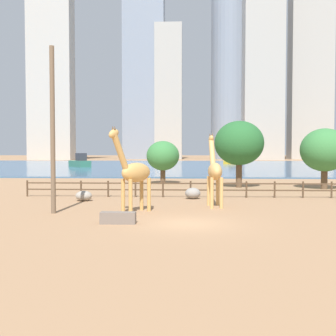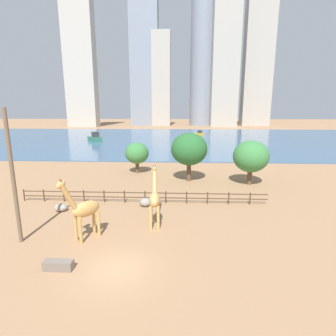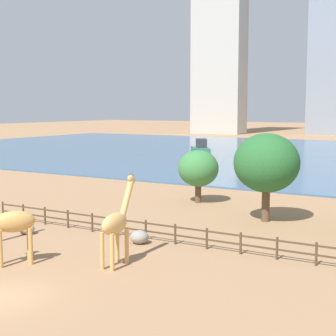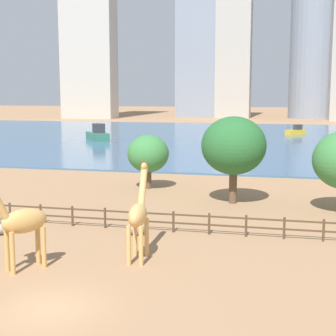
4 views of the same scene
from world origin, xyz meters
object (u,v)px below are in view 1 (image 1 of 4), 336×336
at_px(boulder_near_fence, 84,196).
at_px(boulder_by_pole, 193,193).
at_px(tree_left_large, 239,143).
at_px(tree_right_tall, 163,156).
at_px(boat_ferry, 231,161).
at_px(giraffe_tall, 215,171).
at_px(utility_pole, 53,130).
at_px(giraffe_companion, 134,172).
at_px(feeding_trough, 118,218).
at_px(tree_center_broad, 325,150).
at_px(boat_sailboat, 80,162).

relative_size(boulder_near_fence, boulder_by_pole, 1.03).
height_order(tree_left_large, tree_right_tall, tree_left_large).
bearing_deg(boat_ferry, giraffe_tall, 37.40).
distance_m(utility_pole, boat_ferry, 86.14).
relative_size(utility_pole, tree_right_tall, 2.06).
bearing_deg(giraffe_companion, boulder_near_fence, -103.17).
bearing_deg(boulder_near_fence, feeding_trough, -66.24).
bearing_deg(boulder_near_fence, tree_right_tall, 73.50).
xyz_separation_m(utility_pole, tree_right_tall, (5.14, 22.45, -1.83)).
bearing_deg(boulder_near_fence, boulder_by_pole, 12.36).
bearing_deg(tree_right_tall, tree_center_broad, -20.19).
distance_m(feeding_trough, tree_left_large, 23.41).
bearing_deg(tree_left_large, boulder_near_fence, -136.96).
xyz_separation_m(utility_pole, tree_left_large, (13.08, 18.02, -0.49)).
height_order(utility_pole, boat_ferry, utility_pole).
relative_size(feeding_trough, tree_left_large, 0.27).
distance_m(giraffe_tall, boat_sailboat, 64.66).
height_order(giraffe_companion, boulder_near_fence, giraffe_companion).
relative_size(giraffe_companion, feeding_trough, 2.86).
xyz_separation_m(giraffe_tall, utility_pole, (-9.74, -3.46, 2.57)).
bearing_deg(boat_ferry, giraffe_companion, 34.24).
relative_size(giraffe_companion, boat_ferry, 1.21).
relative_size(boulder_near_fence, boat_sailboat, 0.18).
bearing_deg(tree_right_tall, boat_ferry, 77.33).
distance_m(tree_left_large, boat_ferry, 66.27).
xyz_separation_m(giraffe_tall, boat_sailboat, (-24.66, 59.76, -1.17)).
bearing_deg(boulder_by_pole, boat_sailboat, 112.79).
bearing_deg(tree_center_broad, giraffe_companion, -135.64).
distance_m(giraffe_tall, boulder_near_fence, 10.00).
bearing_deg(tree_left_large, giraffe_companion, -115.63).
relative_size(tree_center_broad, boat_sailboat, 0.86).
xyz_separation_m(boulder_by_pole, boat_sailboat, (-23.26, 55.38, 0.76)).
bearing_deg(boulder_near_fence, tree_center_broad, 26.85).
bearing_deg(boat_ferry, boulder_near_fence, 30.45).
bearing_deg(utility_pole, boat_ferry, 77.27).
bearing_deg(boat_sailboat, feeding_trough, 159.25).
relative_size(tree_left_large, boat_sailboat, 0.99).
xyz_separation_m(giraffe_companion, feeding_trough, (-0.30, -3.95, -2.12)).
bearing_deg(tree_left_large, boat_ferry, 84.90).
height_order(tree_left_large, tree_center_broad, tree_left_large).
height_order(utility_pole, boat_sailboat, utility_pole).
distance_m(feeding_trough, boat_ferry, 88.47).
distance_m(boulder_by_pole, boat_sailboat, 60.07).
height_order(boulder_by_pole, feeding_trough, boulder_by_pole).
distance_m(feeding_trough, boat_sailboat, 69.32).
height_order(boulder_by_pole, boat_sailboat, boat_sailboat).
xyz_separation_m(utility_pole, feeding_trough, (4.43, -3.34, -4.63)).
bearing_deg(giraffe_companion, utility_pole, -44.91).
height_order(giraffe_companion, boat_ferry, giraffe_companion).
height_order(utility_pole, tree_center_broad, utility_pole).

